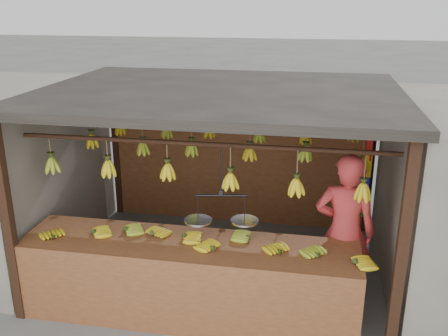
# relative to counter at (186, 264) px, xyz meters

# --- Properties ---
(ground) EXTENTS (80.00, 80.00, 0.00)m
(ground) POSITION_rel_counter_xyz_m (0.13, 1.23, -0.72)
(ground) COLOR #5B5B57
(stall) EXTENTS (4.30, 3.30, 2.40)m
(stall) POSITION_rel_counter_xyz_m (0.13, 1.56, 1.25)
(stall) COLOR black
(stall) RESTS_ON ground
(counter) EXTENTS (3.76, 0.84, 0.96)m
(counter) POSITION_rel_counter_xyz_m (0.00, 0.00, 0.00)
(counter) COLOR brown
(counter) RESTS_ON ground
(hanging_bananas) EXTENTS (3.62, 2.21, 0.40)m
(hanging_bananas) POSITION_rel_counter_xyz_m (0.13, 1.22, 0.90)
(hanging_bananas) COLOR #92A523
(hanging_bananas) RESTS_ON ground
(balance_scale) EXTENTS (0.79, 0.38, 0.87)m
(balance_scale) POSITION_rel_counter_xyz_m (0.34, 0.23, 0.47)
(balance_scale) COLOR black
(balance_scale) RESTS_ON ground
(vendor) EXTENTS (0.71, 0.50, 1.86)m
(vendor) POSITION_rel_counter_xyz_m (1.68, 0.63, 0.21)
(vendor) COLOR #BF3333
(vendor) RESTS_ON ground
(bag_bundles) EXTENTS (0.08, 0.26, 1.22)m
(bag_bundles) POSITION_rel_counter_xyz_m (2.07, 2.58, 0.24)
(bag_bundles) COLOR red
(bag_bundles) RESTS_ON ground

